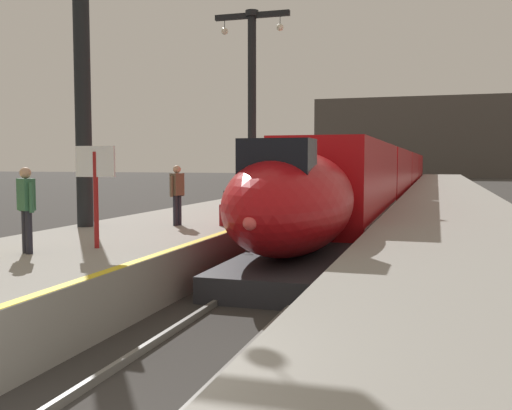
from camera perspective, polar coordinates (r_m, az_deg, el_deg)
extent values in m
cube|color=gray|center=(30.05, 2.74, -0.18)|extent=(4.80, 110.00, 1.05)
cube|color=gray|center=(29.12, 18.38, -0.53)|extent=(4.80, 110.00, 1.05)
cube|color=yellow|center=(29.53, 7.04, 0.75)|extent=(0.20, 107.80, 0.01)
cube|color=slate|center=(32.16, 9.67, -0.77)|extent=(0.08, 110.00, 0.12)
cube|color=slate|center=(32.00, 12.33, -0.83)|extent=(0.08, 110.00, 0.12)
ellipsoid|color=#B20F14|center=(14.67, 3.75, 0.26)|extent=(2.78, 7.47, 2.56)
cube|color=#28282D|center=(14.50, 3.38, -5.99)|extent=(2.46, 6.35, 0.55)
cube|color=black|center=(13.00, 2.05, 4.47)|extent=(1.59, 1.00, 0.90)
sphere|color=#F24C4C|center=(11.17, -0.59, -1.77)|extent=(0.28, 0.28, 0.28)
cube|color=#B20F14|center=(23.73, 8.92, 2.34)|extent=(2.90, 14.00, 3.05)
cube|color=black|center=(23.96, 5.57, 3.71)|extent=(0.04, 11.90, 0.80)
cube|color=black|center=(23.56, 12.37, 3.62)|extent=(0.04, 11.90, 0.80)
cube|color=silver|center=(23.81, 8.89, -0.73)|extent=(2.92, 13.30, 0.24)
cube|color=black|center=(19.46, 6.97, -3.36)|extent=(2.03, 2.20, 0.56)
cube|color=black|center=(28.28, 10.18, -1.02)|extent=(2.03, 2.20, 0.56)
cube|color=#B20F14|center=(40.22, 12.31, 3.07)|extent=(2.90, 18.00, 3.05)
cube|color=black|center=(40.36, 10.31, 3.88)|extent=(0.04, 15.84, 0.80)
cube|color=black|center=(40.12, 14.34, 3.82)|extent=(0.04, 15.84, 0.80)
cube|color=black|center=(34.22, 11.39, -0.12)|extent=(2.03, 2.20, 0.56)
cube|color=black|center=(46.39, 12.91, 0.99)|extent=(2.03, 2.20, 0.56)
cube|color=#B20F14|center=(58.78, 13.84, 3.39)|extent=(2.90, 18.00, 3.05)
cube|color=black|center=(58.87, 12.46, 3.95)|extent=(0.04, 15.84, 0.80)
cube|color=black|center=(58.71, 15.23, 3.90)|extent=(0.04, 15.84, 0.80)
cube|color=black|center=(52.73, 13.42, 1.36)|extent=(2.03, 2.20, 0.56)
cube|color=black|center=(64.93, 14.12, 1.88)|extent=(2.03, 2.20, 0.56)
cube|color=#B20F14|center=(77.35, 14.63, 3.56)|extent=(2.90, 18.00, 3.05)
cube|color=black|center=(77.42, 13.59, 3.99)|extent=(0.04, 15.84, 0.80)
cube|color=black|center=(77.30, 15.70, 3.95)|extent=(0.04, 15.84, 0.80)
cube|color=black|center=(71.28, 14.39, 2.08)|extent=(2.03, 2.20, 0.56)
cube|color=black|center=(83.50, 14.80, 2.37)|extent=(2.03, 2.20, 0.56)
cylinder|color=black|center=(17.05, -16.52, 12.79)|extent=(0.44, 0.44, 8.76)
cylinder|color=black|center=(31.00, -0.39, 9.76)|extent=(0.44, 0.44, 9.54)
cylinder|color=black|center=(31.77, -0.40, 18.08)|extent=(0.68, 0.68, 0.30)
cube|color=black|center=(31.75, -0.40, 17.91)|extent=(4.00, 0.24, 0.28)
cylinder|color=black|center=(32.14, -3.07, 17.09)|extent=(0.03, 0.03, 0.60)
sphere|color=#EFEACC|center=(32.07, -3.06, 16.48)|extent=(0.36, 0.36, 0.36)
cylinder|color=black|center=(31.26, 2.35, 17.46)|extent=(0.03, 0.03, 0.60)
sphere|color=#EFEACC|center=(31.19, 2.35, 16.83)|extent=(0.36, 0.36, 0.36)
cylinder|color=#23232D|center=(16.71, -7.46, -0.50)|extent=(0.13, 0.13, 0.85)
cylinder|color=#23232D|center=(16.57, -7.83, -0.54)|extent=(0.13, 0.13, 0.85)
cube|color=brown|center=(16.59, -7.67, 2.01)|extent=(0.31, 0.42, 0.62)
cylinder|color=brown|center=(16.78, -7.14, 1.87)|extent=(0.09, 0.09, 0.58)
cylinder|color=brown|center=(16.41, -8.20, 1.80)|extent=(0.09, 0.09, 0.58)
sphere|color=tan|center=(16.58, -7.68, 3.46)|extent=(0.22, 0.22, 0.22)
cylinder|color=#23232D|center=(12.26, -21.16, -2.49)|extent=(0.13, 0.13, 0.85)
cylinder|color=#23232D|center=(12.41, -21.47, -2.41)|extent=(0.13, 0.13, 0.85)
cube|color=#336647|center=(12.27, -21.41, 0.96)|extent=(0.44, 0.37, 0.62)
cylinder|color=#336647|center=(12.06, -20.95, 0.68)|extent=(0.09, 0.09, 0.58)
cylinder|color=#336647|center=(12.50, -21.84, 0.77)|extent=(0.09, 0.09, 0.58)
sphere|color=tan|center=(12.26, -21.47, 2.92)|extent=(0.22, 0.22, 0.22)
cube|color=maroon|center=(16.43, -2.80, -0.99)|extent=(0.40, 0.22, 0.60)
cylinder|color=#262628|center=(16.43, -3.14, 0.69)|extent=(0.02, 0.02, 0.36)
cylinder|color=#262628|center=(16.36, -2.48, 0.68)|extent=(0.02, 0.02, 0.36)
cube|color=#262628|center=(16.38, -2.81, 1.35)|extent=(0.22, 0.03, 0.02)
cylinder|color=maroon|center=(12.61, -15.26, 0.46)|extent=(0.10, 0.10, 2.00)
cube|color=white|center=(12.58, -15.33, 4.09)|extent=(0.90, 0.06, 0.64)
cube|color=#4C4742|center=(106.40, 15.37, 6.36)|extent=(36.00, 2.00, 14.00)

